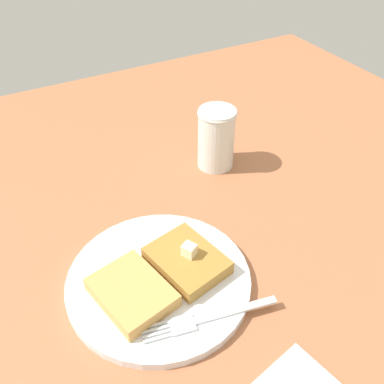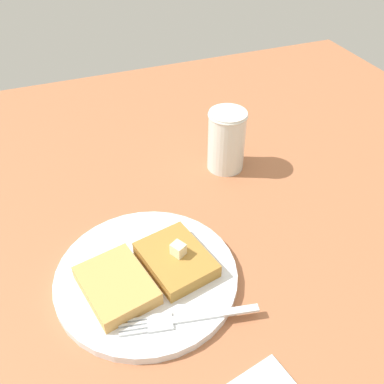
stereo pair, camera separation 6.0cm
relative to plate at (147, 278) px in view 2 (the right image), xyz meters
The scene contains 7 objects.
table_surface 8.92cm from the plate, behind, with size 123.44×123.44×2.52cm, color #A4623F.
plate is the anchor object (origin of this frame).
toast_slice_left 4.32cm from the plate, 167.65° to the right, with size 7.30×9.47×1.91cm, color #A57631.
toast_slice_middle 4.32cm from the plate, 12.35° to the left, with size 7.30×9.47×1.91cm, color tan.
butter_pat_primary 5.42cm from the plate, behind, with size 1.61×1.45×1.61cm, color beige.
fork 7.74cm from the plate, 103.08° to the left, with size 15.97×4.51×0.36cm.
syrup_jar 27.19cm from the plate, 135.66° to the right, with size 6.31×6.31×10.32cm.
Camera 2 is at (15.73, 34.15, 45.68)cm, focal length 40.00 mm.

